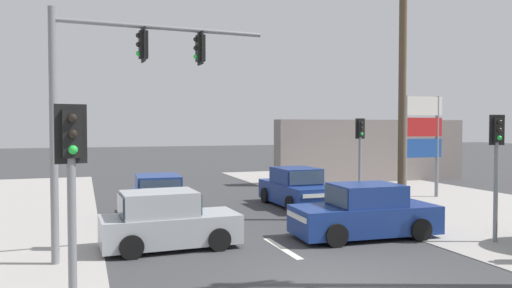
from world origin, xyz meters
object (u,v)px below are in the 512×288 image
object	(u,v)px
hatchback_kerbside_parked	(158,198)
pedestal_signal_far_median	(360,146)
pedestal_signal_right_kerb	(497,156)
sedan_receding_far	(296,189)
sedan_crossing_left	(365,213)
pedestal_signal_left_kerb	(72,185)
traffic_signal_mast	(111,89)
hatchback_oncoming_near	(167,222)
utility_pole_midground_right	(402,75)
shopping_plaza_sign	(422,132)

from	to	relation	value
hatchback_kerbside_parked	pedestal_signal_far_median	bearing A→B (deg)	1.69
pedestal_signal_right_kerb	sedan_receding_far	size ratio (longest dim) A/B	0.83
hatchback_kerbside_parked	sedan_receding_far	distance (m)	5.68
sedan_crossing_left	sedan_receding_far	distance (m)	5.82
pedestal_signal_left_kerb	sedan_crossing_left	world-z (taller)	pedestal_signal_left_kerb
traffic_signal_mast	sedan_crossing_left	world-z (taller)	traffic_signal_mast
pedestal_signal_left_kerb	hatchback_kerbside_parked	world-z (taller)	pedestal_signal_left_kerb
pedestal_signal_left_kerb	hatchback_oncoming_near	bearing A→B (deg)	68.57
utility_pole_midground_right	hatchback_oncoming_near	bearing A→B (deg)	-171.06
utility_pole_midground_right	sedan_crossing_left	bearing A→B (deg)	-143.67
utility_pole_midground_right	shopping_plaza_sign	size ratio (longest dim) A/B	2.07
pedestal_signal_right_kerb	hatchback_oncoming_near	bearing A→B (deg)	164.89
utility_pole_midground_right	pedestal_signal_right_kerb	world-z (taller)	utility_pole_midground_right
pedestal_signal_right_kerb	sedan_crossing_left	distance (m)	3.95
utility_pole_midground_right	pedestal_signal_left_kerb	distance (m)	12.88
pedestal_signal_left_kerb	pedestal_signal_right_kerb	bearing A→B (deg)	17.00
utility_pole_midground_right	pedestal_signal_right_kerb	size ratio (longest dim) A/B	2.67
pedestal_signal_left_kerb	sedan_receding_far	world-z (taller)	pedestal_signal_left_kerb
pedestal_signal_right_kerb	shopping_plaza_sign	size ratio (longest dim) A/B	0.77
utility_pole_midground_right	pedestal_signal_far_median	xyz separation A→B (m)	(0.48, 3.51, -2.58)
shopping_plaza_sign	pedestal_signal_far_median	bearing A→B (deg)	-168.79
shopping_plaza_sign	sedan_receding_far	size ratio (longest dim) A/B	1.08
traffic_signal_mast	shopping_plaza_sign	distance (m)	15.10
traffic_signal_mast	pedestal_signal_far_median	xyz separation A→B (m)	(10.16, 5.46, -1.73)
pedestal_signal_right_kerb	pedestal_signal_far_median	bearing A→B (deg)	90.18
shopping_plaza_sign	sedan_receding_far	world-z (taller)	shopping_plaza_sign
sedan_crossing_left	traffic_signal_mast	bearing A→B (deg)	-179.68
hatchback_kerbside_parked	sedan_receding_far	xyz separation A→B (m)	(5.64, 0.63, 0.00)
pedestal_signal_left_kerb	sedan_receding_far	size ratio (longest dim) A/B	0.83
hatchback_oncoming_near	utility_pole_midground_right	bearing A→B (deg)	8.94
traffic_signal_mast	hatchback_oncoming_near	bearing A→B (deg)	24.58
shopping_plaza_sign	hatchback_kerbside_parked	bearing A→B (deg)	-175.42
traffic_signal_mast	pedestal_signal_left_kerb	distance (m)	5.41
hatchback_oncoming_near	traffic_signal_mast	bearing A→B (deg)	-155.42
pedestal_signal_left_kerb	pedestal_signal_far_median	size ratio (longest dim) A/B	1.00
pedestal_signal_left_kerb	shopping_plaza_sign	bearing A→B (deg)	37.69
traffic_signal_mast	shopping_plaza_sign	xyz separation A→B (m)	(13.73, 6.17, -1.16)
pedestal_signal_right_kerb	sedan_crossing_left	size ratio (longest dim) A/B	0.83
pedestal_signal_far_median	shopping_plaza_sign	distance (m)	3.69
utility_pole_midground_right	sedan_receding_far	bearing A→B (deg)	119.65
pedestal_signal_far_median	sedan_receding_far	distance (m)	3.22
pedestal_signal_left_kerb	sedan_crossing_left	xyz separation A→B (m)	(7.89, 5.10, -1.71)
pedestal_signal_right_kerb	utility_pole_midground_right	bearing A→B (deg)	97.76
utility_pole_midground_right	pedestal_signal_left_kerb	bearing A→B (deg)	-146.22
pedestal_signal_far_median	hatchback_kerbside_parked	world-z (taller)	pedestal_signal_far_median
hatchback_oncoming_near	sedan_crossing_left	bearing A→B (deg)	-6.24
utility_pole_midground_right	pedestal_signal_right_kerb	xyz separation A→B (m)	(0.50, -3.66, -2.58)
traffic_signal_mast	pedestal_signal_far_median	world-z (taller)	traffic_signal_mast
pedestal_signal_far_median	utility_pole_midground_right	bearing A→B (deg)	-97.72
traffic_signal_mast	hatchback_kerbside_parked	distance (m)	6.51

